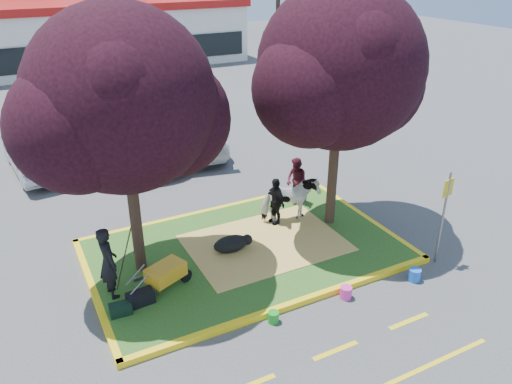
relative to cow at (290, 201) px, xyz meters
name	(u,v)px	position (x,y,z in m)	size (l,w,h in m)	color
ground	(246,253)	(-1.82, -0.75, -0.86)	(90.00, 90.00, 0.00)	#424244
median_island	(246,251)	(-1.82, -0.75, -0.78)	(8.00, 5.00, 0.15)	#235219
curb_near	(295,304)	(-1.82, -3.33, -0.78)	(8.30, 0.16, 0.15)	yellow
curb_far	(210,211)	(-1.82, 1.83, -0.78)	(8.30, 0.16, 0.15)	yellow
curb_left	(94,293)	(-5.90, -0.75, -0.78)	(0.16, 5.30, 0.15)	yellow
curb_right	(364,218)	(2.26, -0.75, -0.78)	(0.16, 5.30, 0.15)	yellow
straw_bedding	(265,243)	(-1.22, -0.75, -0.70)	(4.20, 3.00, 0.01)	#E7BE5F
tree_purple_left	(123,109)	(-4.60, -0.37, 3.50)	(5.06, 4.20, 6.51)	black
tree_purple_right	(341,75)	(1.10, -0.57, 3.70)	(5.30, 4.40, 6.82)	black
fire_lane_stripe_b	(336,351)	(-1.82, -4.95, -0.85)	(1.10, 0.12, 0.01)	yellow
fire_lane_stripe_c	(409,321)	(0.18, -4.95, -0.85)	(1.10, 0.12, 0.01)	yellow
retail_building	(99,32)	(0.18, 27.23, 1.39)	(20.40, 8.40, 4.40)	silver
cow	(290,201)	(0.00, 0.00, 0.00)	(0.76, 1.67, 1.41)	white
calf	(231,244)	(-2.23, -0.66, -0.49)	(0.98, 0.55, 0.42)	black
handler	(108,262)	(-5.52, -1.11, 0.19)	(0.65, 0.43, 1.79)	black
visitor_a	(296,181)	(0.84, 0.99, 0.05)	(0.74, 0.58, 1.52)	#481422
visitor_b	(275,201)	(-0.40, 0.14, 0.02)	(0.85, 0.35, 1.45)	black
wheelbarrow	(166,272)	(-4.28, -1.44, -0.28)	(1.62, 0.86, 0.62)	black
gear_bag_dark	(140,298)	(-5.02, -1.77, -0.55)	(0.61, 0.33, 0.31)	black
gear_bag_green	(121,309)	(-5.52, -1.92, -0.58)	(0.48, 0.30, 0.26)	black
sign_post	(445,208)	(2.48, -3.45, 0.75)	(0.36, 0.09, 2.60)	slate
bucket_green	(273,317)	(-2.53, -3.58, -0.72)	(0.25, 0.25, 0.27)	#16931F
bucket_pink	(346,293)	(-0.57, -3.61, -0.70)	(0.29, 0.29, 0.31)	#EF35A3
bucket_blue	(415,275)	(1.38, -3.83, -0.69)	(0.30, 0.30, 0.32)	blue
car_silver	(34,151)	(-6.27, 8.02, -0.07)	(1.67, 4.80, 1.58)	#A8A9B0
car_red	(143,141)	(-2.37, 7.26, -0.09)	(2.53, 5.49, 1.52)	#9C1A0D
car_white	(194,132)	(-0.16, 7.39, -0.09)	(2.14, 5.26, 1.53)	silver
car_grey	(307,105)	(6.10, 8.54, -0.08)	(1.65, 4.72, 1.56)	#56575D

